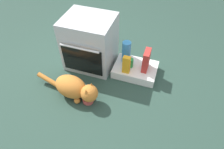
{
  "coord_description": "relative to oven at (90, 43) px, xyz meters",
  "views": [
    {
      "loc": [
        0.91,
        -1.42,
        1.87
      ],
      "look_at": [
        0.41,
        0.07,
        0.25
      ],
      "focal_mm": 31.6,
      "sensor_mm": 36.0,
      "label": 1
    }
  ],
  "objects": [
    {
      "name": "oven",
      "position": [
        0.0,
        0.0,
        0.0
      ],
      "size": [
        0.61,
        0.57,
        0.69
      ],
      "color": "#B7BABF",
      "rests_on": "ground"
    },
    {
      "name": "pantry_cabinet",
      "position": [
        0.62,
        -0.01,
        -0.29
      ],
      "size": [
        0.55,
        0.4,
        0.11
      ],
      "primitive_type": "cube",
      "color": "white",
      "rests_on": "ground"
    },
    {
      "name": "juice_carton",
      "position": [
        0.53,
        -0.14,
        -0.11
      ],
      "size": [
        0.09,
        0.06,
        0.24
      ],
      "primitive_type": "cube",
      "color": "orange",
      "rests_on": "pantry_cabinet"
    },
    {
      "name": "soda_can",
      "position": [
        0.56,
        -0.03,
        -0.17
      ],
      "size": [
        0.07,
        0.07,
        0.12
      ],
      "primitive_type": "cylinder",
      "color": "green",
      "rests_on": "pantry_cabinet"
    },
    {
      "name": "cat",
      "position": [
        0.05,
        -0.61,
        -0.2
      ],
      "size": [
        0.85,
        0.32,
        0.28
      ],
      "rotation": [
        0.0,
        0.0,
        -0.15
      ],
      "color": "#C6752D",
      "rests_on": "ground"
    },
    {
      "name": "water_bottle",
      "position": [
        0.47,
        0.06,
        -0.08
      ],
      "size": [
        0.11,
        0.11,
        0.3
      ],
      "primitive_type": "cylinder",
      "color": "#388CD1",
      "rests_on": "pantry_cabinet"
    },
    {
      "name": "ground",
      "position": [
        0.01,
        -0.44,
        -0.34
      ],
      "size": [
        8.0,
        8.0,
        0.0
      ],
      "primitive_type": "plane",
      "color": "#284238"
    },
    {
      "name": "cereal_box",
      "position": [
        0.75,
        -0.01,
        -0.09
      ],
      "size": [
        0.07,
        0.18,
        0.28
      ],
      "primitive_type": "cube",
      "color": "#B72D28",
      "rests_on": "pantry_cabinet"
    },
    {
      "name": "food_bowl",
      "position": [
        0.22,
        -0.64,
        -0.31
      ],
      "size": [
        0.13,
        0.13,
        0.08
      ],
      "color": "#C64C47",
      "rests_on": "ground"
    }
  ]
}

